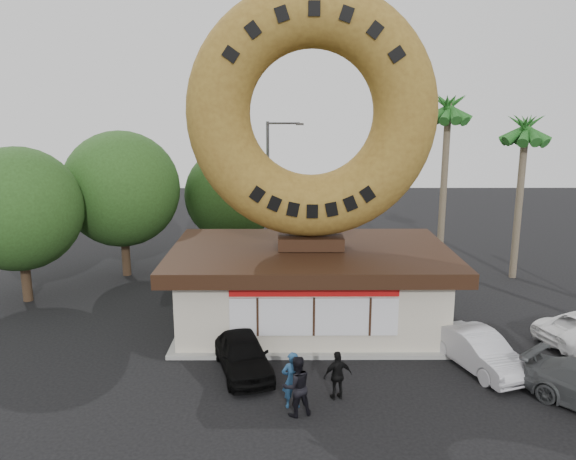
# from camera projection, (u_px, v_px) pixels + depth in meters

# --- Properties ---
(ground) EXTENTS (90.00, 90.00, 0.00)m
(ground) POSITION_uv_depth(u_px,v_px,m) (318.00, 399.00, 17.41)
(ground) COLOR black
(ground) RESTS_ON ground
(donut_shop) EXTENTS (11.20, 7.20, 3.80)m
(donut_shop) POSITION_uv_depth(u_px,v_px,m) (310.00, 284.00, 22.86)
(donut_shop) COLOR beige
(donut_shop) RESTS_ON ground
(giant_donut) EXTENTS (9.60, 2.45, 9.60)m
(giant_donut) POSITION_uv_depth(u_px,v_px,m) (312.00, 113.00, 21.38)
(giant_donut) COLOR olive
(giant_donut) RESTS_ON donut_shop
(tree_west) EXTENTS (6.00, 6.00, 7.65)m
(tree_west) POSITION_uv_depth(u_px,v_px,m) (122.00, 189.00, 29.04)
(tree_west) COLOR #473321
(tree_west) RESTS_ON ground
(tree_mid) EXTENTS (5.20, 5.20, 6.63)m
(tree_mid) POSITION_uv_depth(u_px,v_px,m) (232.00, 195.00, 31.15)
(tree_mid) COLOR #473321
(tree_mid) RESTS_ON ground
(tree_far) EXTENTS (5.60, 5.60, 7.14)m
(tree_far) POSITION_uv_depth(u_px,v_px,m) (19.00, 209.00, 25.19)
(tree_far) COLOR #473321
(tree_far) RESTS_ON ground
(palm_near) EXTENTS (2.60, 2.60, 9.75)m
(palm_near) POSITION_uv_depth(u_px,v_px,m) (448.00, 114.00, 29.27)
(palm_near) COLOR #726651
(palm_near) RESTS_ON ground
(palm_far) EXTENTS (2.60, 2.60, 8.75)m
(palm_far) POSITION_uv_depth(u_px,v_px,m) (525.00, 134.00, 28.02)
(palm_far) COLOR #726651
(palm_far) RESTS_ON ground
(street_lamp) EXTENTS (2.11, 0.20, 8.00)m
(street_lamp) POSITION_uv_depth(u_px,v_px,m) (271.00, 184.00, 32.03)
(street_lamp) COLOR #59595E
(street_lamp) RESTS_ON ground
(person_left) EXTENTS (0.72, 0.55, 1.78)m
(person_left) POSITION_uv_depth(u_px,v_px,m) (292.00, 380.00, 16.76)
(person_left) COLOR navy
(person_left) RESTS_ON ground
(person_center) EXTENTS (1.07, 0.95, 1.83)m
(person_center) POSITION_uv_depth(u_px,v_px,m) (297.00, 386.00, 16.32)
(person_center) COLOR black
(person_center) RESTS_ON ground
(person_right) EXTENTS (0.99, 0.63, 1.56)m
(person_right) POSITION_uv_depth(u_px,v_px,m) (338.00, 375.00, 17.26)
(person_right) COLOR black
(person_right) RESTS_ON ground
(car_black) EXTENTS (2.56, 4.14, 1.32)m
(car_black) POSITION_uv_depth(u_px,v_px,m) (243.00, 354.00, 19.04)
(car_black) COLOR black
(car_black) RESTS_ON ground
(car_silver) EXTENTS (2.64, 4.22, 1.31)m
(car_silver) POSITION_uv_depth(u_px,v_px,m) (479.00, 351.00, 19.28)
(car_silver) COLOR silver
(car_silver) RESTS_ON ground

